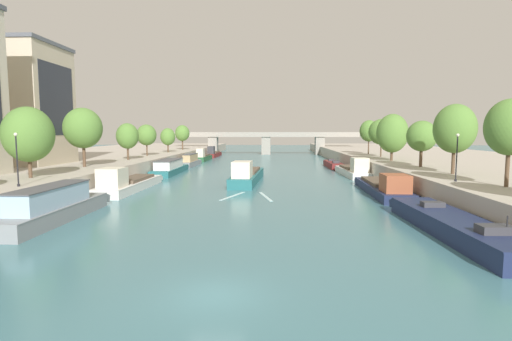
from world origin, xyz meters
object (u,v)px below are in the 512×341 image
object	(u,v)px
moored_boat_right_far	(353,170)
bridge_far	(266,140)
moored_boat_right_downstream	(453,225)
tree_right_third	(369,131)
moored_boat_left_near	(214,154)
tree_left_by_lamp	(83,128)
tree_right_far	(510,127)
tree_left_distant	(28,134)
lamppost_left_bank	(17,157)
tree_left_nearest	(182,133)
tree_right_midway	(392,133)
moored_boat_right_midway	(333,164)
tree_right_by_lamp	(455,129)
tree_right_end_of_row	(422,136)
moored_boat_left_end	(55,206)
tree_left_midway	(127,136)
moored_boat_left_midway	(191,161)
tree_left_far	(168,137)
moored_boat_left_upstream	(203,157)
moored_boat_left_second	(128,183)
moored_boat_right_upstream	(383,187)
moored_boat_left_downstream	(170,168)
lamppost_right_bank	(457,155)
tree_left_past_mid	(147,135)

from	to	relation	value
moored_boat_right_far	bridge_far	distance (m)	62.67
moored_boat_right_downstream	tree_right_third	size ratio (longest dim) A/B	2.46
bridge_far	moored_boat_left_near	bearing A→B (deg)	-138.22
tree_left_by_lamp	tree_right_far	distance (m)	46.20
tree_left_distant	lamppost_left_bank	bearing A→B (deg)	-64.77
moored_boat_right_far	tree_left_nearest	xyz separation A→B (m)	(-36.15, 35.55, 5.85)
moored_boat_right_far	tree_left_by_lamp	bearing A→B (deg)	-158.95
moored_boat_right_far	tree_right_midway	bearing A→B (deg)	-15.07
moored_boat_right_midway	tree_right_by_lamp	xyz separation A→B (m)	(7.19, -36.16, 6.78)
tree_right_far	lamppost_left_bank	bearing A→B (deg)	-177.77
tree_right_end_of_row	tree_right_far	bearing A→B (deg)	-90.07
tree_right_by_lamp	bridge_far	world-z (taller)	tree_right_by_lamp
moored_boat_left_end	moored_boat_right_midway	world-z (taller)	moored_boat_left_end
lamppost_left_bank	tree_left_midway	bearing A→B (deg)	94.78
moored_boat_left_midway	tree_left_by_lamp	xyz separation A→B (m)	(-6.99, -31.59, 6.45)
moored_boat_right_far	tree_left_by_lamp	distance (m)	40.29
moored_boat_right_far	tree_left_far	world-z (taller)	tree_left_far
tree_left_distant	bridge_far	distance (m)	89.59
moored_boat_left_upstream	moored_boat_right_downstream	bearing A→B (deg)	-66.46
tree_left_midway	tree_right_third	distance (m)	46.75
moored_boat_left_second	moored_boat_right_downstream	world-z (taller)	moored_boat_left_second
lamppost_left_bank	tree_right_midway	bearing A→B (deg)	38.13
lamppost_left_bank	tree_right_third	bearing A→B (deg)	51.04
tree_left_midway	moored_boat_left_second	bearing A→B (deg)	-69.44
tree_left_by_lamp	tree_right_by_lamp	xyz separation A→B (m)	(43.31, -6.64, -0.14)
moored_boat_right_upstream	tree_right_midway	size ratio (longest dim) A/B	2.29
moored_boat_right_upstream	bridge_far	size ratio (longest dim) A/B	0.29
moored_boat_left_downstream	bridge_far	distance (m)	60.45
tree_left_distant	moored_boat_right_midway	bearing A→B (deg)	49.52
tree_right_by_lamp	moored_boat_right_upstream	bearing A→B (deg)	160.84
tree_left_far	tree_right_end_of_row	distance (m)	54.39
moored_boat_left_near	tree_right_by_lamp	distance (m)	77.71
moored_boat_left_second	moored_boat_right_downstream	xyz separation A→B (m)	(29.87, -18.82, -0.24)
moored_boat_right_downstream	tree_right_by_lamp	xyz separation A→B (m)	(6.67, 15.18, 6.70)
moored_boat_left_downstream	tree_right_far	distance (m)	49.68
tree_right_end_of_row	moored_boat_left_midway	bearing A→B (deg)	140.89
tree_right_midway	lamppost_right_bank	size ratio (longest dim) A/B	1.68
moored_boat_left_second	lamppost_left_bank	xyz separation A→B (m)	(-3.35, -15.01, 4.09)
moored_boat_left_near	tree_right_midway	xyz separation A→B (m)	(35.56, -49.02, 5.92)
moored_boat_right_upstream	tree_right_by_lamp	size ratio (longest dim) A/B	2.25
moored_boat_left_second	moored_boat_left_upstream	world-z (taller)	moored_boat_left_upstream
moored_boat_right_downstream	tree_left_past_mid	xyz separation A→B (m)	(-36.33, 45.62, 5.82)
lamppost_left_bank	lamppost_right_bank	distance (m)	37.61
tree_left_distant	lamppost_left_bank	xyz separation A→B (m)	(2.80, -5.94, -1.79)
tree_right_midway	tree_left_far	bearing A→B (deg)	150.56
moored_boat_right_far	tree_right_end_of_row	distance (m)	14.67
moored_boat_left_downstream	tree_left_past_mid	bearing A→B (deg)	130.90
tree_left_by_lamp	tree_left_midway	distance (m)	12.86
moored_boat_left_near	bridge_far	bearing A→B (deg)	41.78
moored_boat_left_downstream	tree_left_by_lamp	size ratio (longest dim) A/B	2.07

